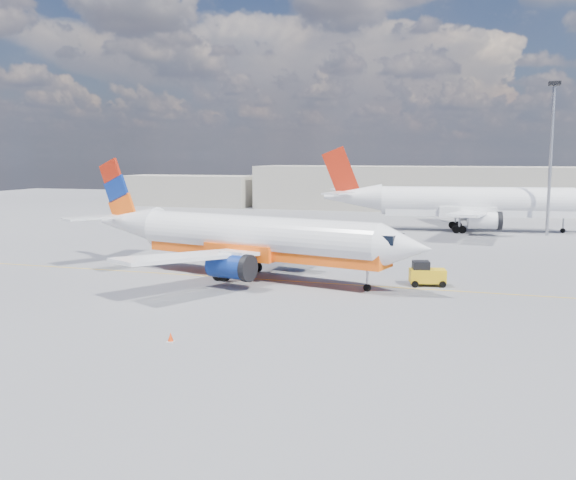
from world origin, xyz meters
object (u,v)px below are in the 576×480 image
(main_jet, at_px, (247,238))
(second_jet, at_px, (466,203))
(gse_tug, at_px, (426,274))
(traffic_cone, at_px, (171,337))

(main_jet, height_order, second_jet, second_jet)
(gse_tug, bearing_deg, main_jet, 169.32)
(gse_tug, relative_size, traffic_cone, 5.89)
(main_jet, distance_m, second_jet, 42.30)
(main_jet, relative_size, second_jet, 0.88)
(traffic_cone, bearing_deg, second_jet, 76.92)
(traffic_cone, bearing_deg, gse_tug, 58.75)
(second_jet, relative_size, gse_tug, 12.51)
(gse_tug, height_order, traffic_cone, gse_tug)
(main_jet, height_order, traffic_cone, main_jet)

